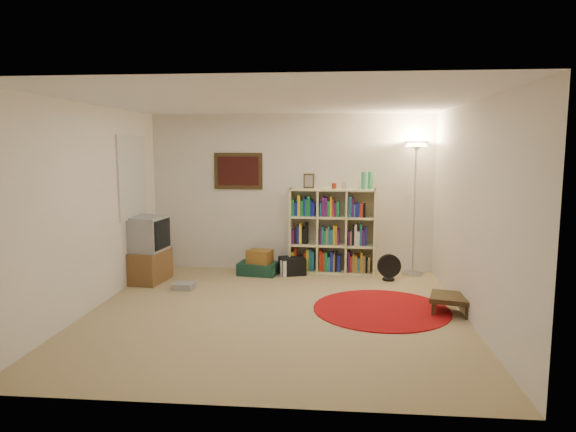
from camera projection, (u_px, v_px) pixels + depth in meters
The scene contains 12 objects.
room at pixel (271, 209), 6.05m from camera, with size 4.54×4.54×2.54m.
bookshelf at pixel (331, 232), 8.10m from camera, with size 1.36×0.47×1.60m.
floor_lamp at pixel (416, 164), 7.80m from camera, with size 0.49×0.49×2.07m.
floor_fan at pixel (389, 267), 7.64m from camera, with size 0.35×0.20×0.40m.
tv_stand at pixel (148, 250), 7.56m from camera, with size 0.55×0.72×0.98m.
dvd_box at pixel (184, 286), 7.20m from camera, with size 0.30×0.26×0.09m.
suitcase at pixel (258, 268), 8.02m from camera, with size 0.65×0.47×0.19m.
wicker_basket at pixel (260, 257), 7.96m from camera, with size 0.42×0.35×0.21m.
duffel_bag at pixel (292, 266), 8.04m from camera, with size 0.46×0.42×0.27m.
paper_towel at pixel (284, 268), 7.90m from camera, with size 0.16×0.16×0.25m.
red_rug at pixel (381, 309), 6.29m from camera, with size 1.67×1.67×0.01m.
side_table at pixel (451, 298), 6.15m from camera, with size 0.57×0.57×0.22m.
Camera 1 is at (0.69, -5.92, 1.98)m, focal length 32.00 mm.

